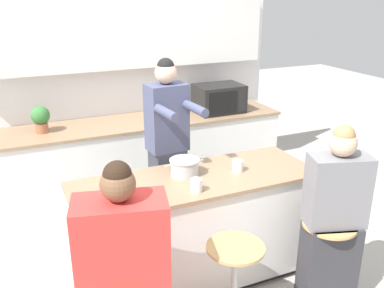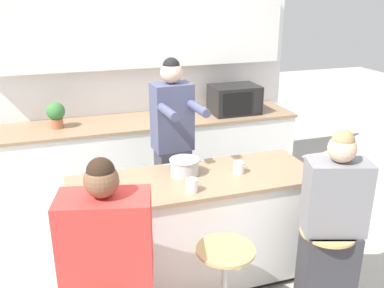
{
  "view_description": "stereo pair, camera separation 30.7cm",
  "coord_description": "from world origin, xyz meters",
  "px_view_note": "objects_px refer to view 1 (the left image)",
  "views": [
    {
      "loc": [
        -1.22,
        -2.68,
        2.26
      ],
      "look_at": [
        0.0,
        0.07,
        1.16
      ],
      "focal_mm": 40.0,
      "sensor_mm": 36.0,
      "label": 1
    },
    {
      "loc": [
        -0.94,
        -2.79,
        2.26
      ],
      "look_at": [
        0.0,
        0.07,
        1.16
      ],
      "focal_mm": 40.0,
      "sensor_mm": 36.0,
      "label": 2
    }
  ],
  "objects_px": {
    "coffee_cup_far": "(238,166)",
    "person_cooking": "(168,159)",
    "potted_plant": "(41,118)",
    "cooking_pot": "(184,167)",
    "person_wrapped_blanket": "(124,282)",
    "microwave": "(219,98)",
    "person_seated_near": "(332,228)",
    "fruit_bowl": "(120,203)",
    "bar_stool_center": "(234,285)",
    "kitchen_island": "(195,230)",
    "bar_stool_rightmost": "(325,260)",
    "coffee_cup_near": "(196,185)",
    "banana_bunch": "(109,184)"
  },
  "relations": [
    {
      "from": "coffee_cup_far",
      "to": "person_cooking",
      "type": "bearing_deg",
      "value": 124.67
    },
    {
      "from": "potted_plant",
      "to": "cooking_pot",
      "type": "bearing_deg",
      "value": -58.58
    },
    {
      "from": "person_wrapped_blanket",
      "to": "microwave",
      "type": "xyz_separation_m",
      "value": [
        1.72,
        2.16,
        0.42
      ]
    },
    {
      "from": "person_seated_near",
      "to": "microwave",
      "type": "relative_size",
      "value": 2.67
    },
    {
      "from": "fruit_bowl",
      "to": "bar_stool_center",
      "type": "bearing_deg",
      "value": -31.52
    },
    {
      "from": "microwave",
      "to": "kitchen_island",
      "type": "bearing_deg",
      "value": -122.91
    },
    {
      "from": "kitchen_island",
      "to": "coffee_cup_far",
      "type": "bearing_deg",
      "value": -2.7
    },
    {
      "from": "bar_stool_rightmost",
      "to": "coffee_cup_near",
      "type": "distance_m",
      "value": 1.11
    },
    {
      "from": "kitchen_island",
      "to": "coffee_cup_far",
      "type": "relative_size",
      "value": 15.92
    },
    {
      "from": "bar_stool_rightmost",
      "to": "person_seated_near",
      "type": "relative_size",
      "value": 0.48
    },
    {
      "from": "cooking_pot",
      "to": "microwave",
      "type": "distance_m",
      "value": 1.76
    },
    {
      "from": "fruit_bowl",
      "to": "coffee_cup_far",
      "type": "distance_m",
      "value": 1.02
    },
    {
      "from": "kitchen_island",
      "to": "bar_stool_center",
      "type": "relative_size",
      "value": 2.74
    },
    {
      "from": "person_seated_near",
      "to": "microwave",
      "type": "xyz_separation_m",
      "value": [
        0.2,
        2.16,
        0.44
      ]
    },
    {
      "from": "coffee_cup_far",
      "to": "banana_bunch",
      "type": "xyz_separation_m",
      "value": [
        -0.99,
        0.13,
        -0.02
      ]
    },
    {
      "from": "coffee_cup_near",
      "to": "bar_stool_center",
      "type": "bearing_deg",
      "value": -77.48
    },
    {
      "from": "coffee_cup_far",
      "to": "banana_bunch",
      "type": "bearing_deg",
      "value": 172.38
    },
    {
      "from": "person_seated_near",
      "to": "coffee_cup_far",
      "type": "distance_m",
      "value": 0.83
    },
    {
      "from": "potted_plant",
      "to": "bar_stool_center",
      "type": "bearing_deg",
      "value": -66.46
    },
    {
      "from": "person_wrapped_blanket",
      "to": "fruit_bowl",
      "type": "xyz_separation_m",
      "value": [
        0.1,
        0.42,
        0.29
      ]
    },
    {
      "from": "bar_stool_center",
      "to": "cooking_pot",
      "type": "xyz_separation_m",
      "value": [
        -0.05,
        0.71,
        0.59
      ]
    },
    {
      "from": "cooking_pot",
      "to": "coffee_cup_near",
      "type": "xyz_separation_m",
      "value": [
        -0.04,
        -0.3,
        -0.02
      ]
    },
    {
      "from": "coffee_cup_far",
      "to": "potted_plant",
      "type": "distance_m",
      "value": 2.04
    },
    {
      "from": "kitchen_island",
      "to": "person_cooking",
      "type": "relative_size",
      "value": 1.08
    },
    {
      "from": "bar_stool_center",
      "to": "person_seated_near",
      "type": "xyz_separation_m",
      "value": [
        0.78,
        -0.03,
        0.26
      ]
    },
    {
      "from": "coffee_cup_near",
      "to": "potted_plant",
      "type": "relative_size",
      "value": 0.44
    },
    {
      "from": "bar_stool_rightmost",
      "to": "person_cooking",
      "type": "bearing_deg",
      "value": 123.4
    },
    {
      "from": "bar_stool_center",
      "to": "bar_stool_rightmost",
      "type": "xyz_separation_m",
      "value": [
        0.75,
        -0.02,
        0.0
      ]
    },
    {
      "from": "person_cooking",
      "to": "microwave",
      "type": "relative_size",
      "value": 3.28
    },
    {
      "from": "person_cooking",
      "to": "fruit_bowl",
      "type": "distance_m",
      "value": 0.98
    },
    {
      "from": "cooking_pot",
      "to": "potted_plant",
      "type": "xyz_separation_m",
      "value": [
        -0.89,
        1.46,
        0.1
      ]
    },
    {
      "from": "fruit_bowl",
      "to": "microwave",
      "type": "height_order",
      "value": "microwave"
    },
    {
      "from": "person_cooking",
      "to": "microwave",
      "type": "distance_m",
      "value": 1.41
    },
    {
      "from": "bar_stool_center",
      "to": "person_cooking",
      "type": "bearing_deg",
      "value": 91.11
    },
    {
      "from": "person_wrapped_blanket",
      "to": "fruit_bowl",
      "type": "height_order",
      "value": "person_wrapped_blanket"
    },
    {
      "from": "person_seated_near",
      "to": "cooking_pot",
      "type": "distance_m",
      "value": 1.16
    },
    {
      "from": "person_wrapped_blanket",
      "to": "cooking_pot",
      "type": "relative_size",
      "value": 4.47
    },
    {
      "from": "coffee_cup_far",
      "to": "potted_plant",
      "type": "height_order",
      "value": "potted_plant"
    },
    {
      "from": "banana_bunch",
      "to": "potted_plant",
      "type": "relative_size",
      "value": 0.65
    },
    {
      "from": "kitchen_island",
      "to": "bar_stool_rightmost",
      "type": "xyz_separation_m",
      "value": [
        0.75,
        -0.65,
        -0.08
      ]
    },
    {
      "from": "coffee_cup_near",
      "to": "banana_bunch",
      "type": "height_order",
      "value": "coffee_cup_near"
    },
    {
      "from": "person_wrapped_blanket",
      "to": "fruit_bowl",
      "type": "bearing_deg",
      "value": 90.17
    },
    {
      "from": "person_wrapped_blanket",
      "to": "coffee_cup_near",
      "type": "xyz_separation_m",
      "value": [
        0.66,
        0.44,
        0.3
      ]
    },
    {
      "from": "coffee_cup_near",
      "to": "kitchen_island",
      "type": "bearing_deg",
      "value": 66.58
    },
    {
      "from": "cooking_pot",
      "to": "microwave",
      "type": "relative_size",
      "value": 0.6
    },
    {
      "from": "microwave",
      "to": "potted_plant",
      "type": "relative_size",
      "value": 1.99
    },
    {
      "from": "kitchen_island",
      "to": "microwave",
      "type": "distance_m",
      "value": 1.9
    },
    {
      "from": "person_seated_near",
      "to": "fruit_bowl",
      "type": "distance_m",
      "value": 1.52
    },
    {
      "from": "bar_stool_center",
      "to": "potted_plant",
      "type": "distance_m",
      "value": 2.47
    },
    {
      "from": "person_cooking",
      "to": "coffee_cup_near",
      "type": "height_order",
      "value": "person_cooking"
    }
  ]
}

